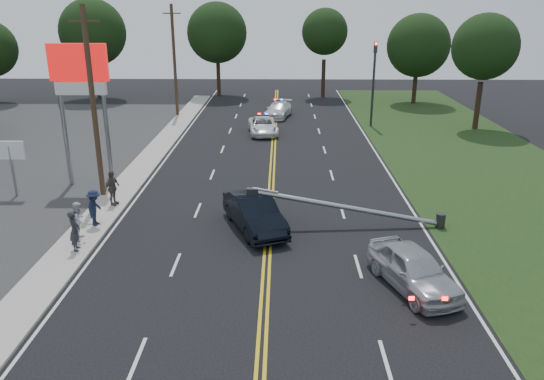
{
  "coord_description": "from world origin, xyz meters",
  "views": [
    {
      "loc": [
        0.56,
        -15.19,
        10.01
      ],
      "look_at": [
        0.14,
        8.38,
        1.7
      ],
      "focal_mm": 35.0,
      "sensor_mm": 36.0,
      "label": 1
    }
  ],
  "objects_px": {
    "pylon_sign": "(80,81)",
    "bystander_d": "(112,188)",
    "small_sign": "(10,155)",
    "bystander_b": "(79,221)",
    "crashed_sedan": "(255,213)",
    "emergency_b": "(278,110)",
    "bystander_c": "(95,208)",
    "waiting_sedan": "(413,269)",
    "fallen_streetlight": "(358,209)",
    "emergency_a": "(263,126)",
    "bystander_a": "(75,231)",
    "traffic_signal": "(374,77)",
    "utility_pole_far": "(174,61)",
    "utility_pole_mid": "(93,104)"
  },
  "relations": [
    {
      "from": "emergency_b",
      "to": "bystander_d",
      "type": "xyz_separation_m",
      "value": [
        -8.42,
        -23.21,
        0.35
      ]
    },
    {
      "from": "small_sign",
      "to": "emergency_b",
      "type": "relative_size",
      "value": 0.65
    },
    {
      "from": "utility_pole_mid",
      "to": "pylon_sign",
      "type": "bearing_deg",
      "value": 123.02
    },
    {
      "from": "utility_pole_mid",
      "to": "utility_pole_far",
      "type": "xyz_separation_m",
      "value": [
        0.0,
        22.0,
        0.0
      ]
    },
    {
      "from": "small_sign",
      "to": "bystander_c",
      "type": "xyz_separation_m",
      "value": [
        5.83,
        -4.22,
        -1.35
      ]
    },
    {
      "from": "pylon_sign",
      "to": "bystander_b",
      "type": "distance_m",
      "value": 9.51
    },
    {
      "from": "emergency_b",
      "to": "emergency_a",
      "type": "bearing_deg",
      "value": -87.15
    },
    {
      "from": "traffic_signal",
      "to": "bystander_a",
      "type": "height_order",
      "value": "traffic_signal"
    },
    {
      "from": "bystander_c",
      "to": "fallen_streetlight",
      "type": "bearing_deg",
      "value": -86.04
    },
    {
      "from": "small_sign",
      "to": "bystander_b",
      "type": "distance_m",
      "value": 8.21
    },
    {
      "from": "waiting_sedan",
      "to": "emergency_b",
      "type": "height_order",
      "value": "waiting_sedan"
    },
    {
      "from": "utility_pole_far",
      "to": "bystander_a",
      "type": "distance_m",
      "value": 29.23
    },
    {
      "from": "fallen_streetlight",
      "to": "emergency_a",
      "type": "distance_m",
      "value": 19.64
    },
    {
      "from": "waiting_sedan",
      "to": "emergency_b",
      "type": "relative_size",
      "value": 0.96
    },
    {
      "from": "crashed_sedan",
      "to": "bystander_b",
      "type": "xyz_separation_m",
      "value": [
        -7.67,
        -1.44,
        0.17
      ]
    },
    {
      "from": "bystander_a",
      "to": "emergency_b",
      "type": "bearing_deg",
      "value": -27.86
    },
    {
      "from": "fallen_streetlight",
      "to": "bystander_c",
      "type": "xyz_separation_m",
      "value": [
        -12.36,
        -0.22,
        0.06
      ]
    },
    {
      "from": "small_sign",
      "to": "traffic_signal",
      "type": "bearing_deg",
      "value": 38.9
    },
    {
      "from": "emergency_b",
      "to": "bystander_c",
      "type": "distance_m",
      "value": 27.21
    },
    {
      "from": "fallen_streetlight",
      "to": "emergency_b",
      "type": "height_order",
      "value": "fallen_streetlight"
    },
    {
      "from": "utility_pole_far",
      "to": "bystander_d",
      "type": "relative_size",
      "value": 5.44
    },
    {
      "from": "fallen_streetlight",
      "to": "bystander_b",
      "type": "height_order",
      "value": "fallen_streetlight"
    },
    {
      "from": "small_sign",
      "to": "crashed_sedan",
      "type": "height_order",
      "value": "small_sign"
    },
    {
      "from": "crashed_sedan",
      "to": "bystander_b",
      "type": "bearing_deg",
      "value": 168.96
    },
    {
      "from": "bystander_d",
      "to": "fallen_streetlight",
      "type": "bearing_deg",
      "value": -80.48
    },
    {
      "from": "fallen_streetlight",
      "to": "crashed_sedan",
      "type": "xyz_separation_m",
      "value": [
        -4.85,
        -0.35,
        -0.1
      ]
    },
    {
      "from": "bystander_b",
      "to": "bystander_c",
      "type": "height_order",
      "value": "bystander_b"
    },
    {
      "from": "crashed_sedan",
      "to": "bystander_a",
      "type": "xyz_separation_m",
      "value": [
        -7.45,
        -2.57,
        0.19
      ]
    },
    {
      "from": "small_sign",
      "to": "emergency_b",
      "type": "bearing_deg",
      "value": 56.57
    },
    {
      "from": "small_sign",
      "to": "utility_pole_mid",
      "type": "height_order",
      "value": "utility_pole_mid"
    },
    {
      "from": "bystander_c",
      "to": "waiting_sedan",
      "type": "bearing_deg",
      "value": -108.74
    },
    {
      "from": "utility_pole_far",
      "to": "bystander_b",
      "type": "xyz_separation_m",
      "value": [
        0.87,
        -27.79,
        -4.1
      ]
    },
    {
      "from": "utility_pole_far",
      "to": "emergency_b",
      "type": "relative_size",
      "value": 2.11
    },
    {
      "from": "crashed_sedan",
      "to": "emergency_b",
      "type": "height_order",
      "value": "crashed_sedan"
    },
    {
      "from": "utility_pole_far",
      "to": "waiting_sedan",
      "type": "xyz_separation_m",
      "value": [
        14.67,
        -31.64,
        -4.31
      ]
    },
    {
      "from": "pylon_sign",
      "to": "bystander_d",
      "type": "relative_size",
      "value": 4.35
    },
    {
      "from": "waiting_sedan",
      "to": "emergency_a",
      "type": "bearing_deg",
      "value": 85.36
    },
    {
      "from": "traffic_signal",
      "to": "bystander_a",
      "type": "xyz_separation_m",
      "value": [
        -16.41,
        -24.92,
        -3.21
      ]
    },
    {
      "from": "crashed_sedan",
      "to": "bystander_d",
      "type": "xyz_separation_m",
      "value": [
        -7.48,
        2.78,
        0.23
      ]
    },
    {
      "from": "pylon_sign",
      "to": "emergency_b",
      "type": "xyz_separation_m",
      "value": [
        10.78,
        19.64,
        -5.31
      ]
    },
    {
      "from": "pylon_sign",
      "to": "emergency_a",
      "type": "height_order",
      "value": "pylon_sign"
    },
    {
      "from": "emergency_a",
      "to": "bystander_d",
      "type": "height_order",
      "value": "bystander_d"
    },
    {
      "from": "traffic_signal",
      "to": "fallen_streetlight",
      "type": "xyz_separation_m",
      "value": [
        -4.11,
        -22.0,
        -3.29
      ]
    },
    {
      "from": "fallen_streetlight",
      "to": "waiting_sedan",
      "type": "xyz_separation_m",
      "value": [
        1.28,
        -5.64,
        -0.14
      ]
    },
    {
      "from": "small_sign",
      "to": "bystander_b",
      "type": "height_order",
      "value": "small_sign"
    },
    {
      "from": "fallen_streetlight",
      "to": "bystander_a",
      "type": "height_order",
      "value": "fallen_streetlight"
    },
    {
      "from": "bystander_b",
      "to": "bystander_d",
      "type": "height_order",
      "value": "bystander_d"
    },
    {
      "from": "small_sign",
      "to": "bystander_a",
      "type": "height_order",
      "value": "small_sign"
    },
    {
      "from": "utility_pole_mid",
      "to": "emergency_a",
      "type": "height_order",
      "value": "utility_pole_mid"
    },
    {
      "from": "bystander_d",
      "to": "waiting_sedan",
      "type": "bearing_deg",
      "value": -100.01
    }
  ]
}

